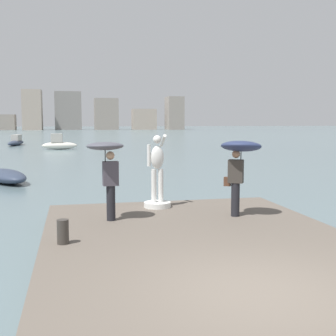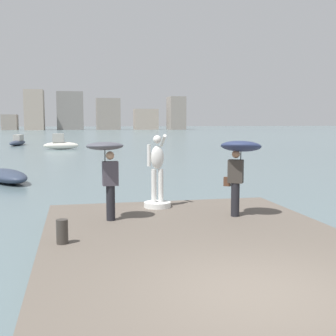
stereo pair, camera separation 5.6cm
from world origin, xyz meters
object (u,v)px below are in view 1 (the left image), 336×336
Objects in this scene: boat_mid at (6,176)px; statue_white_figure at (157,180)px; onlooker_right at (240,156)px; boat_far at (16,142)px; onlooker_left at (107,161)px; boat_leftward at (59,144)px; mooring_bollard at (63,232)px.

statue_white_figure is at bearing -59.84° from boat_mid.
onlooker_right is 0.36× the size of boat_far.
onlooker_left is 0.47× the size of boat_mid.
statue_white_figure is at bearing 43.05° from onlooker_left.
boat_far is 1.60× the size of boat_leftward.
boat_far reaches higher than boat_mid.
onlooker_left is 11.61m from boat_mid.
boat_far is at bearing 95.91° from boat_mid.
boat_leftward is (-5.55, 35.74, -1.43)m from onlooker_right.
boat_far is 10.23m from boat_leftward.
boat_leftward is at bearing 98.83° from onlooker_right.
statue_white_figure reaches higher than boat_leftward.
onlooker_left is 35.61m from boat_leftward.
statue_white_figure is 1.04× the size of onlooker_right.
onlooker_right is 0.49× the size of boat_mid.
mooring_bollard is at bearing -158.69° from onlooker_right.
onlooker_right is 45.85m from boat_far.
onlooker_left reaches higher than boat_mid.
onlooker_right reaches higher than mooring_bollard.
mooring_bollard is 13.08m from boat_mid.
statue_white_figure reaches higher than boat_mid.
boat_far is at bearing 103.59° from onlooker_right.
onlooker_left is 0.56× the size of boat_leftward.
statue_white_figure is 2.21m from onlooker_left.
onlooker_left is 3.97× the size of mooring_bollard.
onlooker_left is at bearing -80.53° from boat_far.
boat_leftward is at bearing 96.20° from statue_white_figure.
onlooker_left is at bearing 176.21° from onlooker_right.
boat_far is (-8.92, 42.89, -0.75)m from statue_white_figure.
mooring_bollard is 0.09× the size of boat_far.
mooring_bollard is at bearing -118.45° from onlooker_left.
statue_white_figure is at bearing 52.59° from mooring_bollard.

